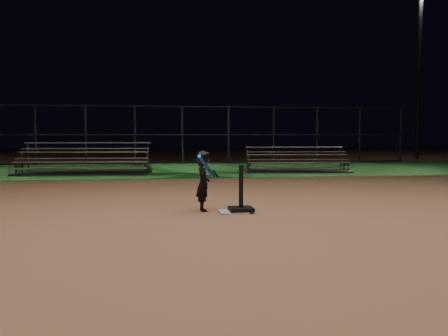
# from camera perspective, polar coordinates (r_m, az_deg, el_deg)

# --- Properties ---
(ground) EXTENTS (80.00, 80.00, 0.00)m
(ground) POSITION_cam_1_polar(r_m,az_deg,el_deg) (7.76, 1.10, -5.30)
(ground) COLOR #A36B4A
(ground) RESTS_ON ground
(grass_strip) EXTENTS (60.00, 8.00, 0.01)m
(grass_strip) POSITION_cam_1_polar(r_m,az_deg,el_deg) (17.64, -4.34, -0.07)
(grass_strip) COLOR #194E1B
(grass_strip) RESTS_ON ground
(home_plate) EXTENTS (0.45, 0.45, 0.02)m
(home_plate) POSITION_cam_1_polar(r_m,az_deg,el_deg) (7.76, 1.10, -5.22)
(home_plate) COLOR beige
(home_plate) RESTS_ON ground
(batting_tee) EXTENTS (0.38, 0.38, 0.74)m
(batting_tee) POSITION_cam_1_polar(r_m,az_deg,el_deg) (7.74, 2.04, -4.15)
(batting_tee) COLOR black
(batting_tee) RESTS_ON home_plate
(child_batter) EXTENTS (0.40, 0.58, 1.00)m
(child_batter) POSITION_cam_1_polar(r_m,az_deg,el_deg) (7.83, -2.51, -1.28)
(child_batter) COLOR black
(child_batter) RESTS_ON ground
(bleacher_left) EXTENTS (4.26, 2.34, 1.00)m
(bleacher_left) POSITION_cam_1_polar(r_m,az_deg,el_deg) (16.02, -16.24, 0.09)
(bleacher_left) COLOR silver
(bleacher_left) RESTS_ON ground
(bleacher_right) EXTENTS (3.56, 2.02, 0.83)m
(bleacher_right) POSITION_cam_1_polar(r_m,az_deg,el_deg) (16.42, 8.66, 0.17)
(bleacher_right) COLOR #ADADB1
(bleacher_right) RESTS_ON ground
(backstop_fence) EXTENTS (20.08, 0.08, 2.50)m
(backstop_fence) POSITION_cam_1_polar(r_m,az_deg,el_deg) (20.59, -4.97, 3.97)
(backstop_fence) COLOR #38383D
(backstop_fence) RESTS_ON ground
(light_pole_right) EXTENTS (0.90, 0.53, 8.30)m
(light_pole_right) POSITION_cam_1_polar(r_m,az_deg,el_deg) (26.38, 22.30, 11.75)
(light_pole_right) COLOR #2D2D30
(light_pole_right) RESTS_ON ground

